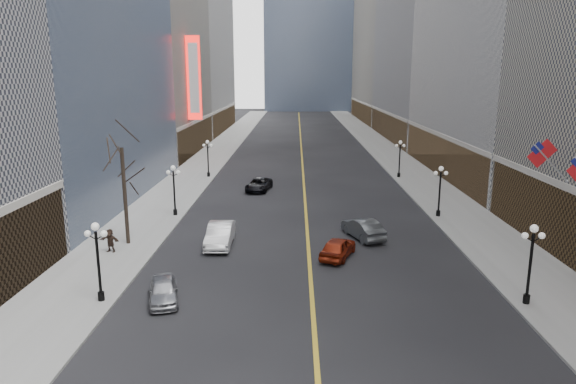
{
  "coord_description": "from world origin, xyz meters",
  "views": [
    {
      "loc": [
        -0.95,
        3.56,
        12.44
      ],
      "look_at": [
        -1.26,
        23.53,
        7.88
      ],
      "focal_mm": 32.0,
      "sensor_mm": 36.0,
      "label": 1
    }
  ],
  "objects_px": {
    "streetlamp_east_3": "(400,155)",
    "streetlamp_west_1": "(98,254)",
    "car_nb_far": "(259,185)",
    "streetlamp_west_3": "(208,154)",
    "car_sb_far": "(363,228)",
    "car_nb_near": "(163,290)",
    "car_sb_mid": "(338,247)",
    "streetlamp_east_1": "(531,256)",
    "streetlamp_east_2": "(440,186)",
    "streetlamp_west_2": "(174,185)",
    "car_nb_mid": "(220,235)"
  },
  "relations": [
    {
      "from": "car_nb_mid",
      "to": "car_sb_far",
      "type": "distance_m",
      "value": 11.06
    },
    {
      "from": "streetlamp_west_2",
      "to": "car_nb_mid",
      "type": "distance_m",
      "value": 9.77
    },
    {
      "from": "streetlamp_west_3",
      "to": "car_nb_far",
      "type": "height_order",
      "value": "streetlamp_west_3"
    },
    {
      "from": "car_sb_far",
      "to": "car_nb_near",
      "type": "bearing_deg",
      "value": 22.38
    },
    {
      "from": "streetlamp_west_3",
      "to": "car_nb_far",
      "type": "distance_m",
      "value": 10.21
    },
    {
      "from": "streetlamp_east_2",
      "to": "car_sb_far",
      "type": "height_order",
      "value": "streetlamp_east_2"
    },
    {
      "from": "car_nb_mid",
      "to": "car_sb_far",
      "type": "xyz_separation_m",
      "value": [
        10.88,
        1.97,
        -0.06
      ]
    },
    {
      "from": "streetlamp_west_3",
      "to": "car_sb_far",
      "type": "xyz_separation_m",
      "value": [
        16.1,
        -24.02,
        -2.13
      ]
    },
    {
      "from": "streetlamp_east_3",
      "to": "car_nb_far",
      "type": "height_order",
      "value": "streetlamp_east_3"
    },
    {
      "from": "streetlamp_west_2",
      "to": "car_nb_far",
      "type": "distance_m",
      "value": 12.86
    },
    {
      "from": "car_nb_mid",
      "to": "car_nb_near",
      "type": "bearing_deg",
      "value": -101.1
    },
    {
      "from": "streetlamp_east_2",
      "to": "car_nb_mid",
      "type": "bearing_deg",
      "value": -156.48
    },
    {
      "from": "car_nb_far",
      "to": "streetlamp_east_2",
      "type": "bearing_deg",
      "value": -23.04
    },
    {
      "from": "streetlamp_west_3",
      "to": "streetlamp_east_3",
      "type": "bearing_deg",
      "value": 0.0
    },
    {
      "from": "streetlamp_east_2",
      "to": "car_sb_mid",
      "type": "height_order",
      "value": "streetlamp_east_2"
    },
    {
      "from": "streetlamp_west_1",
      "to": "streetlamp_west_2",
      "type": "bearing_deg",
      "value": 90.0
    },
    {
      "from": "car_nb_near",
      "to": "streetlamp_west_2",
      "type": "bearing_deg",
      "value": 86.38
    },
    {
      "from": "streetlamp_east_2",
      "to": "streetlamp_west_3",
      "type": "xyz_separation_m",
      "value": [
        -23.6,
        18.0,
        0.0
      ]
    },
    {
      "from": "car_sb_mid",
      "to": "car_nb_far",
      "type": "bearing_deg",
      "value": -50.16
    },
    {
      "from": "car_nb_mid",
      "to": "car_nb_far",
      "type": "xyz_separation_m",
      "value": [
        1.56,
        18.69,
        -0.16
      ]
    },
    {
      "from": "streetlamp_east_1",
      "to": "streetlamp_west_2",
      "type": "height_order",
      "value": "same"
    },
    {
      "from": "streetlamp_east_1",
      "to": "car_sb_mid",
      "type": "bearing_deg",
      "value": 142.31
    },
    {
      "from": "streetlamp_west_3",
      "to": "car_sb_far",
      "type": "relative_size",
      "value": 0.96
    },
    {
      "from": "streetlamp_east_1",
      "to": "streetlamp_west_3",
      "type": "xyz_separation_m",
      "value": [
        -23.6,
        36.0,
        0.0
      ]
    },
    {
      "from": "streetlamp_west_3",
      "to": "car_nb_far",
      "type": "relative_size",
      "value": 0.92
    },
    {
      "from": "streetlamp_west_2",
      "to": "streetlamp_west_3",
      "type": "relative_size",
      "value": 1.0
    },
    {
      "from": "streetlamp_west_1",
      "to": "streetlamp_east_3",
      "type": "bearing_deg",
      "value": 56.75
    },
    {
      "from": "car_nb_mid",
      "to": "car_nb_far",
      "type": "bearing_deg",
      "value": 84.57
    },
    {
      "from": "streetlamp_west_2",
      "to": "car_sb_mid",
      "type": "bearing_deg",
      "value": -37.08
    },
    {
      "from": "car_nb_near",
      "to": "car_sb_far",
      "type": "xyz_separation_m",
      "value": [
        12.68,
        11.71,
        0.11
      ]
    },
    {
      "from": "streetlamp_east_2",
      "to": "streetlamp_west_2",
      "type": "bearing_deg",
      "value": 180.0
    },
    {
      "from": "streetlamp_east_2",
      "to": "streetlamp_east_3",
      "type": "distance_m",
      "value": 18.0
    },
    {
      "from": "streetlamp_east_2",
      "to": "car_nb_mid",
      "type": "xyz_separation_m",
      "value": [
        -18.38,
        -8.0,
        -2.06
      ]
    },
    {
      "from": "streetlamp_east_1",
      "to": "streetlamp_east_2",
      "type": "height_order",
      "value": "same"
    },
    {
      "from": "streetlamp_east_3",
      "to": "streetlamp_west_1",
      "type": "bearing_deg",
      "value": -123.25
    },
    {
      "from": "streetlamp_east_3",
      "to": "car_sb_far",
      "type": "distance_m",
      "value": 25.26
    },
    {
      "from": "streetlamp_west_2",
      "to": "car_sb_far",
      "type": "height_order",
      "value": "streetlamp_west_2"
    },
    {
      "from": "streetlamp_west_2",
      "to": "car_sb_far",
      "type": "bearing_deg",
      "value": -20.51
    },
    {
      "from": "car_nb_near",
      "to": "car_sb_mid",
      "type": "relative_size",
      "value": 0.92
    },
    {
      "from": "car_nb_near",
      "to": "car_sb_far",
      "type": "height_order",
      "value": "car_sb_far"
    },
    {
      "from": "streetlamp_east_3",
      "to": "car_nb_mid",
      "type": "distance_m",
      "value": 31.9
    },
    {
      "from": "streetlamp_west_1",
      "to": "streetlamp_west_3",
      "type": "xyz_separation_m",
      "value": [
        0.0,
        36.0,
        0.0
      ]
    },
    {
      "from": "car_sb_far",
      "to": "streetlamp_west_1",
      "type": "bearing_deg",
      "value": 16.3
    },
    {
      "from": "streetlamp_east_1",
      "to": "streetlamp_west_2",
      "type": "bearing_deg",
      "value": 142.67
    },
    {
      "from": "streetlamp_west_3",
      "to": "streetlamp_west_2",
      "type": "bearing_deg",
      "value": -90.0
    },
    {
      "from": "streetlamp_east_3",
      "to": "streetlamp_west_3",
      "type": "bearing_deg",
      "value": 180.0
    },
    {
      "from": "streetlamp_west_1",
      "to": "car_nb_mid",
      "type": "relative_size",
      "value": 0.89
    },
    {
      "from": "streetlamp_east_1",
      "to": "car_sb_far",
      "type": "distance_m",
      "value": 14.29
    },
    {
      "from": "streetlamp_west_1",
      "to": "streetlamp_west_3",
      "type": "relative_size",
      "value": 1.0
    },
    {
      "from": "car_nb_mid",
      "to": "car_sb_mid",
      "type": "distance_m",
      "value": 8.92
    }
  ]
}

